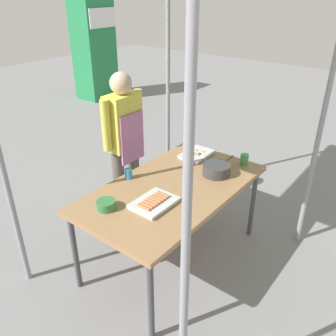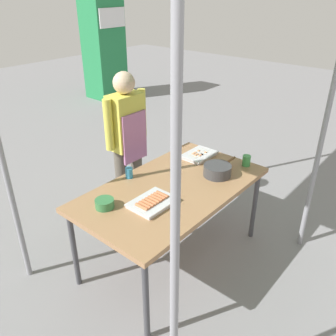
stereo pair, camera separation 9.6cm
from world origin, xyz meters
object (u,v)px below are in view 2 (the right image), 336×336
at_px(cooking_wok, 217,170).
at_px(vendor_woman, 127,136).
at_px(neighbor_stall_right, 104,48).
at_px(tray_grilled_sausages, 152,202).
at_px(tray_meat_skewers, 199,155).
at_px(condiment_bowl, 105,203).
at_px(drink_cup_near_edge, 129,173).
at_px(drink_cup_by_wok, 246,161).
at_px(stall_table, 173,192).

height_order(cooking_wok, vendor_woman, vendor_woman).
bearing_deg(vendor_woman, neighbor_stall_right, -127.75).
bearing_deg(tray_grilled_sausages, tray_meat_skewers, 14.04).
height_order(cooking_wok, neighbor_stall_right, neighbor_stall_right).
height_order(vendor_woman, neighbor_stall_right, neighbor_stall_right).
distance_m(vendor_woman, neighbor_stall_right, 4.56).
height_order(condiment_bowl, neighbor_stall_right, neighbor_stall_right).
relative_size(tray_meat_skewers, cooking_wok, 0.82).
bearing_deg(neighbor_stall_right, cooking_wok, -120.28).
relative_size(tray_grilled_sausages, tray_meat_skewers, 1.03).
xyz_separation_m(condiment_bowl, drink_cup_near_edge, (0.43, 0.19, 0.01)).
relative_size(tray_grilled_sausages, condiment_bowl, 2.40).
bearing_deg(drink_cup_by_wok, neighbor_stall_right, 63.31).
height_order(stall_table, drink_cup_by_wok, drink_cup_by_wok).
distance_m(stall_table, tray_meat_skewers, 0.62).
bearing_deg(vendor_woman, cooking_wok, 96.45).
bearing_deg(tray_meat_skewers, condiment_bowl, 179.05).
distance_m(cooking_wok, neighbor_stall_right, 5.32).
height_order(drink_cup_near_edge, neighbor_stall_right, neighbor_stall_right).
relative_size(stall_table, drink_cup_near_edge, 17.60).
distance_m(stall_table, tray_grilled_sausages, 0.32).
bearing_deg(vendor_woman, drink_cup_by_wok, 112.01).
bearing_deg(tray_meat_skewers, drink_cup_near_edge, 163.84).
bearing_deg(drink_cup_by_wok, condiment_bowl, 160.41).
height_order(cooking_wok, drink_cup_by_wok, same).
bearing_deg(cooking_wok, drink_cup_near_edge, 133.41).
bearing_deg(vendor_woman, tray_grilled_sausages, 56.20).
height_order(drink_cup_by_wok, neighbor_stall_right, neighbor_stall_right).
xyz_separation_m(cooking_wok, drink_cup_near_edge, (-0.52, 0.55, -0.01)).
relative_size(drink_cup_near_edge, neighbor_stall_right, 0.04).
distance_m(tray_meat_skewers, vendor_woman, 0.73).
distance_m(tray_grilled_sausages, drink_cup_near_edge, 0.47).
bearing_deg(vendor_woman, condiment_bowl, 36.90).
relative_size(condiment_bowl, drink_cup_near_edge, 1.55).
bearing_deg(vendor_woman, tray_meat_skewers, 115.77).
bearing_deg(vendor_woman, drink_cup_near_edge, 47.25).
distance_m(drink_cup_near_edge, vendor_woman, 0.60).
bearing_deg(tray_grilled_sausages, stall_table, 10.79).
xyz_separation_m(drink_cup_by_wok, vendor_woman, (-0.44, 1.08, 0.09)).
bearing_deg(drink_cup_near_edge, tray_meat_skewers, -16.16).
relative_size(stall_table, neighbor_stall_right, 0.79).
height_order(tray_grilled_sausages, condiment_bowl, condiment_bowl).
bearing_deg(drink_cup_near_edge, drink_cup_by_wok, -37.32).
height_order(tray_meat_skewers, drink_cup_near_edge, drink_cup_near_edge).
bearing_deg(condiment_bowl, tray_meat_skewers, -0.95).
bearing_deg(stall_table, drink_cup_near_edge, 108.82).
height_order(tray_grilled_sausages, tray_meat_skewers, tray_grilled_sausages).
relative_size(cooking_wok, drink_cup_by_wok, 4.09).
bearing_deg(cooking_wok, drink_cup_by_wok, -16.36).
bearing_deg(drink_cup_near_edge, tray_grilled_sausages, -112.33).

